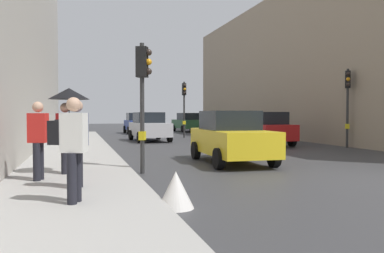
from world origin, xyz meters
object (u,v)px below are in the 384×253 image
(car_green_estate, at_px, (188,122))
(car_silver_hatchback, at_px, (149,127))
(traffic_light_far_median, at_px, (184,99))
(car_yellow_taxi, at_px, (231,137))
(pedestrian_with_black_backpack, at_px, (71,143))
(car_blue_van, at_px, (137,123))
(traffic_light_mid_street, at_px, (348,93))
(pedestrian_with_grey_backpack, at_px, (75,138))
(pedestrian_with_umbrella, at_px, (68,106))
(warning_sign_triangle, at_px, (176,190))
(car_dark_suv, at_px, (229,126))
(traffic_light_near_right, at_px, (143,84))
(car_red_sedan, at_px, (265,129))
(pedestrian_in_red_jacket, at_px, (38,137))

(car_green_estate, height_order, car_silver_hatchback, same)
(traffic_light_far_median, height_order, car_silver_hatchback, traffic_light_far_median)
(car_yellow_taxi, bearing_deg, pedestrian_with_black_backpack, -133.27)
(car_yellow_taxi, distance_m, car_blue_van, 20.76)
(traffic_light_far_median, relative_size, pedestrian_with_black_backpack, 2.21)
(traffic_light_far_median, relative_size, traffic_light_mid_street, 1.01)
(pedestrian_with_black_backpack, height_order, pedestrian_with_grey_backpack, same)
(traffic_light_far_median, relative_size, car_blue_van, 0.93)
(car_silver_hatchback, relative_size, pedestrian_with_umbrella, 2.00)
(traffic_light_mid_street, xyz_separation_m, warning_sign_triangle, (-11.03, -9.45, -2.34))
(pedestrian_with_black_backpack, bearing_deg, pedestrian_with_grey_backpack, 88.09)
(traffic_light_mid_street, height_order, car_dark_suv, traffic_light_mid_street)
(car_dark_suv, bearing_deg, traffic_light_mid_street, -70.39)
(pedestrian_with_black_backpack, bearing_deg, traffic_light_near_right, 64.64)
(traffic_light_near_right, distance_m, car_red_sedan, 11.33)
(traffic_light_mid_street, relative_size, pedestrian_with_black_backpack, 2.18)
(traffic_light_near_right, xyz_separation_m, pedestrian_with_umbrella, (-1.97, -0.49, -0.65))
(car_blue_van, bearing_deg, traffic_light_near_right, -97.97)
(car_red_sedan, xyz_separation_m, warning_sign_triangle, (-7.94, -12.12, -0.55))
(car_silver_hatchback, height_order, pedestrian_with_grey_backpack, pedestrian_with_grey_backpack)
(pedestrian_with_umbrella, distance_m, warning_sign_triangle, 4.34)
(traffic_light_near_right, bearing_deg, pedestrian_with_black_backpack, -115.36)
(traffic_light_near_right, distance_m, car_dark_suv, 15.82)
(traffic_light_far_median, bearing_deg, car_silver_hatchback, -138.35)
(car_green_estate, bearing_deg, pedestrian_with_grey_backpack, -110.35)
(car_silver_hatchback, xyz_separation_m, warning_sign_triangle, (-2.56, -16.91, -0.55))
(traffic_light_mid_street, xyz_separation_m, pedestrian_with_black_backpack, (-12.77, -9.22, -1.50))
(car_dark_suv, bearing_deg, warning_sign_triangle, -114.69)
(pedestrian_with_grey_backpack, xyz_separation_m, warning_sign_triangle, (1.70, -1.58, -0.84))
(pedestrian_with_grey_backpack, bearing_deg, pedestrian_in_red_jacket, 124.05)
(traffic_light_near_right, bearing_deg, car_green_estate, 71.45)
(traffic_light_mid_street, distance_m, pedestrian_with_grey_backpack, 15.04)
(car_dark_suv, relative_size, pedestrian_with_grey_backpack, 2.40)
(pedestrian_in_red_jacket, bearing_deg, car_dark_suv, 54.54)
(car_red_sedan, bearing_deg, car_green_estate, 88.96)
(traffic_light_mid_street, xyz_separation_m, pedestrian_with_umbrella, (-12.91, -5.84, -0.82))
(traffic_light_mid_street, distance_m, car_silver_hatchback, 11.44)
(car_yellow_taxi, bearing_deg, pedestrian_with_umbrella, -158.86)
(pedestrian_with_black_backpack, xyz_separation_m, pedestrian_with_grey_backpack, (0.04, 1.35, 0.00))
(car_dark_suv, relative_size, warning_sign_triangle, 6.54)
(car_green_estate, bearing_deg, pedestrian_with_umbrella, -112.22)
(traffic_light_far_median, xyz_separation_m, car_silver_hatchback, (-2.94, -2.62, -1.82))
(car_green_estate, height_order, warning_sign_triangle, car_green_estate)
(car_silver_hatchback, bearing_deg, pedestrian_with_grey_backpack, -105.50)
(traffic_light_far_median, xyz_separation_m, car_red_sedan, (2.44, -7.41, -1.82))
(car_green_estate, bearing_deg, pedestrian_with_black_backpack, -109.53)
(traffic_light_mid_street, relative_size, pedestrian_with_grey_backpack, 2.18)
(car_red_sedan, height_order, warning_sign_triangle, car_red_sedan)
(car_yellow_taxi, height_order, car_silver_hatchback, same)
(car_red_sedan, bearing_deg, pedestrian_with_black_backpack, -129.16)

